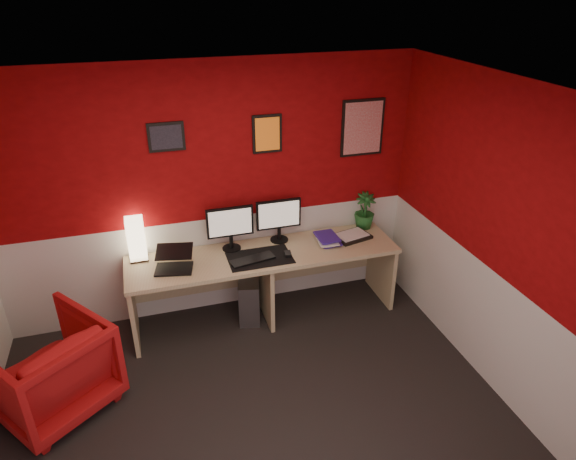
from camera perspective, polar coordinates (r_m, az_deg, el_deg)
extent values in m
cube|color=black|center=(4.20, -3.28, -21.46)|extent=(4.00, 3.50, 0.01)
cube|color=white|center=(2.87, -4.62, 13.97)|extent=(4.00, 3.50, 0.01)
cube|color=#9A0B0D|center=(4.90, -8.62, 3.93)|extent=(4.00, 0.01, 2.50)
cube|color=#9A0B0D|center=(4.21, 23.66, -2.17)|extent=(0.01, 3.50, 2.50)
cube|color=silver|center=(5.23, -8.05, -3.68)|extent=(4.00, 0.01, 1.00)
cube|color=silver|center=(4.60, 21.89, -10.39)|extent=(0.01, 3.50, 1.00)
cube|color=tan|center=(5.08, -2.61, -6.19)|extent=(2.60, 0.65, 0.73)
cube|color=#FFE5B2|center=(4.90, -16.62, -1.11)|extent=(0.16, 0.16, 0.40)
cube|color=black|center=(4.68, -12.78, -3.23)|extent=(0.37, 0.29, 0.22)
cube|color=black|center=(4.86, -6.50, 0.89)|extent=(0.45, 0.06, 0.58)
cube|color=black|center=(4.99, -1.01, 1.79)|extent=(0.45, 0.06, 0.58)
cube|color=black|center=(4.81, -3.19, -3.12)|extent=(0.60, 0.38, 0.01)
cube|color=black|center=(4.76, -4.00, -3.32)|extent=(0.44, 0.22, 0.02)
cube|color=black|center=(4.83, -0.01, -2.70)|extent=(0.07, 0.11, 0.03)
imported|color=#382199|center=(5.06, 3.54, -1.39)|extent=(0.20, 0.27, 0.03)
imported|color=silver|center=(5.03, 3.32, -1.24)|extent=(0.22, 0.28, 0.02)
imported|color=#382199|center=(5.03, 3.32, -0.95)|extent=(0.20, 0.27, 0.03)
cube|color=black|center=(5.20, 7.18, -0.71)|extent=(0.40, 0.32, 0.03)
imported|color=#19591E|center=(5.35, 8.60, 2.14)|extent=(0.22, 0.22, 0.38)
cube|color=#99999E|center=(5.18, -4.36, -7.41)|extent=(0.30, 0.48, 0.45)
imported|color=#AE1415|center=(4.51, -25.27, -13.91)|extent=(1.15, 1.16, 0.76)
cube|color=black|center=(4.65, -13.49, 10.12)|extent=(0.32, 0.02, 0.26)
cube|color=orange|center=(4.80, -2.35, 10.72)|extent=(0.28, 0.02, 0.36)
cube|color=red|center=(5.12, 8.34, 11.28)|extent=(0.44, 0.02, 0.56)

